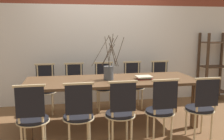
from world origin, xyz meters
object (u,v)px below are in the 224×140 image
object	(u,v)px
chair_near_center	(121,111)
chair_far_center	(104,85)
dining_table	(112,85)
shelving_rack	(214,67)
vase_centerpiece	(109,72)
book_stack	(144,77)

from	to	relation	value
chair_near_center	chair_far_center	size ratio (longest dim) A/B	1.00
dining_table	shelving_rack	xyz separation A→B (m)	(2.43, 1.02, 0.06)
dining_table	vase_centerpiece	distance (m)	0.22
shelving_rack	dining_table	bearing A→B (deg)	-157.19
dining_table	chair_far_center	xyz separation A→B (m)	(-0.00, 0.77, -0.17)
chair_near_center	dining_table	bearing A→B (deg)	87.78
chair_far_center	book_stack	xyz separation A→B (m)	(0.51, -0.83, 0.28)
chair_far_center	book_stack	size ratio (longest dim) A/B	3.53
chair_far_center	book_stack	distance (m)	1.02
dining_table	book_stack	bearing A→B (deg)	-7.75
chair_far_center	vase_centerpiece	size ratio (longest dim) A/B	1.26
chair_far_center	vase_centerpiece	world-z (taller)	vase_centerpiece
chair_near_center	vase_centerpiece	world-z (taller)	vase_centerpiece
book_stack	shelving_rack	distance (m)	2.21
shelving_rack	vase_centerpiece	bearing A→B (deg)	-157.45
book_stack	chair_near_center	bearing A→B (deg)	-127.43
vase_centerpiece	book_stack	world-z (taller)	vase_centerpiece
dining_table	shelving_rack	distance (m)	2.64
chair_far_center	shelving_rack	distance (m)	2.46
chair_far_center	vase_centerpiece	distance (m)	0.87
chair_far_center	shelving_rack	bearing A→B (deg)	-174.00
vase_centerpiece	shelving_rack	distance (m)	2.69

